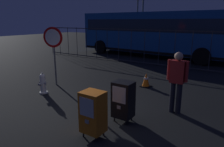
# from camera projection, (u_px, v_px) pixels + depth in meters

# --- Properties ---
(ground_plane) EXTENTS (60.00, 60.00, 0.00)m
(ground_plane) POSITION_uv_depth(u_px,v_px,m) (79.00, 113.00, 5.66)
(ground_plane) COLOR black
(fire_hydrant) EXTENTS (0.33, 0.31, 0.75)m
(fire_hydrant) POSITION_uv_depth(u_px,v_px,m) (43.00, 83.00, 7.12)
(fire_hydrant) COLOR silver
(fire_hydrant) RESTS_ON ground_plane
(newspaper_box_primary) EXTENTS (0.48, 0.42, 1.02)m
(newspaper_box_primary) POSITION_uv_depth(u_px,v_px,m) (93.00, 112.00, 4.38)
(newspaper_box_primary) COLOR black
(newspaper_box_primary) RESTS_ON ground_plane
(newspaper_box_secondary) EXTENTS (0.48, 0.42, 1.02)m
(newspaper_box_secondary) POSITION_uv_depth(u_px,v_px,m) (123.00, 99.00, 5.08)
(newspaper_box_secondary) COLOR black
(newspaper_box_secondary) RESTS_ON ground_plane
(stop_sign) EXTENTS (0.71, 0.31, 2.23)m
(stop_sign) POSITION_uv_depth(u_px,v_px,m) (53.00, 44.00, 7.78)
(stop_sign) COLOR #4C4F54
(stop_sign) RESTS_ON ground_plane
(pedestrian) EXTENTS (0.55, 0.22, 1.67)m
(pedestrian) POSITION_uv_depth(u_px,v_px,m) (177.00, 79.00, 5.47)
(pedestrian) COLOR black
(pedestrian) RESTS_ON ground_plane
(traffic_cone) EXTENTS (0.36, 0.36, 0.53)m
(traffic_cone) POSITION_uv_depth(u_px,v_px,m) (146.00, 80.00, 7.87)
(traffic_cone) COLOR black
(traffic_cone) RESTS_ON ground_plane
(fence_barrier) EXTENTS (18.03, 0.04, 2.00)m
(fence_barrier) POSITION_uv_depth(u_px,v_px,m) (167.00, 48.00, 11.02)
(fence_barrier) COLOR #2D2D33
(fence_barrier) RESTS_ON ground_plane
(bus_near) EXTENTS (10.62, 3.24, 3.00)m
(bus_near) POSITION_uv_depth(u_px,v_px,m) (153.00, 32.00, 14.39)
(bus_near) COLOR #19519E
(bus_near) RESTS_ON ground_plane
(bus_far) EXTENTS (10.52, 2.85, 3.00)m
(bus_far) POSITION_uv_depth(u_px,v_px,m) (180.00, 29.00, 18.13)
(bus_far) COLOR #19519E
(bus_far) RESTS_ON ground_plane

